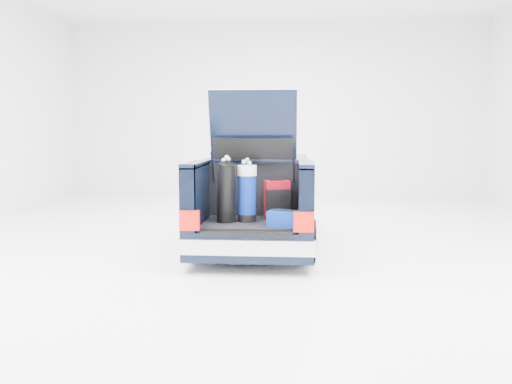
# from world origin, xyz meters

# --- Properties ---
(ground) EXTENTS (14.00, 14.00, 0.00)m
(ground) POSITION_xyz_m (0.00, 0.00, 0.00)
(ground) COLOR white
(ground) RESTS_ON ground
(car) EXTENTS (1.87, 4.65, 2.47)m
(car) POSITION_xyz_m (-0.00, 0.11, 0.67)
(car) COLOR black
(car) RESTS_ON ground
(red_suitcase) EXTENTS (0.40, 0.31, 0.58)m
(red_suitcase) POSITION_xyz_m (0.36, -1.13, 0.88)
(red_suitcase) COLOR maroon
(red_suitcase) RESTS_ON car
(black_golf_bag) EXTENTS (0.37, 0.42, 0.93)m
(black_golf_bag) POSITION_xyz_m (-0.33, -1.57, 1.02)
(black_golf_bag) COLOR black
(black_golf_bag) RESTS_ON car
(blue_golf_bag) EXTENTS (0.29, 0.29, 0.90)m
(blue_golf_bag) POSITION_xyz_m (-0.05, -1.46, 1.01)
(blue_golf_bag) COLOR black
(blue_golf_bag) RESTS_ON car
(blue_duffel) EXTENTS (0.51, 0.41, 0.23)m
(blue_duffel) POSITION_xyz_m (0.50, -1.83, 0.71)
(blue_duffel) COLOR navy
(blue_duffel) RESTS_ON car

